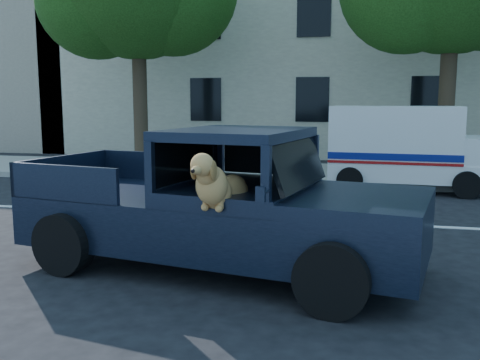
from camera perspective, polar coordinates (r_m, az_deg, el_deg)
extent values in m
plane|color=black|center=(7.01, -10.53, -9.69)|extent=(120.00, 120.00, 0.00)
cube|color=gray|center=(15.68, 2.62, 0.81)|extent=(60.00, 4.00, 0.15)
cylinder|color=#332619|center=(17.06, -10.60, 8.45)|extent=(0.44, 0.44, 4.40)
cylinder|color=#332619|center=(15.89, 21.18, 8.04)|extent=(0.44, 0.44, 4.40)
cube|color=beige|center=(22.74, 13.68, 14.14)|extent=(26.00, 6.00, 9.00)
cube|color=black|center=(6.91, -2.13, -4.50)|extent=(5.36, 2.88, 0.65)
cube|color=black|center=(6.29, 12.94, -2.30)|extent=(1.81, 2.20, 0.16)
cube|color=black|center=(6.65, -0.27, 4.96)|extent=(1.84, 2.13, 0.12)
cube|color=black|center=(6.40, 6.24, 1.70)|extent=(0.56, 1.70, 0.55)
cube|color=black|center=(6.30, -0.23, -4.04)|extent=(0.63, 0.63, 0.37)
cube|color=black|center=(5.29, 2.22, -1.52)|extent=(0.11, 0.07, 0.16)
cube|color=silver|center=(13.62, 17.53, 1.00)|extent=(3.82, 1.94, 0.44)
cube|color=silver|center=(13.53, 16.19, 4.77)|extent=(3.12, 1.89, 1.33)
cube|color=silver|center=(13.67, 23.75, 2.93)|extent=(0.91, 1.69, 0.62)
cube|color=navy|center=(12.73, 16.07, 2.36)|extent=(3.00, 0.23, 0.16)
cube|color=#9E0F0F|center=(12.74, 16.04, 1.73)|extent=(3.00, 0.23, 0.06)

